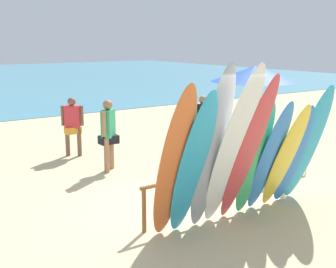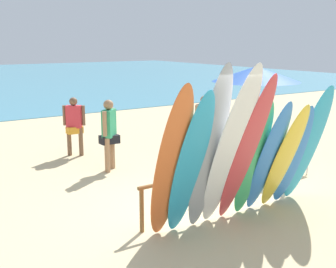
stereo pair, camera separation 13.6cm
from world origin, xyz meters
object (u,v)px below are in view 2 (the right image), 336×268
at_px(surfboard_orange_0, 171,165).
at_px(beach_umbrella, 256,74).
at_px(surfboard_yellow_7, 285,157).
at_px(beachgoer_near_rack, 109,130).
at_px(surfboard_blue_8, 293,156).
at_px(beachgoer_by_water, 74,122).
at_px(surfboard_blue_6, 268,158).
at_px(surfboard_grey_2, 209,151).
at_px(surfboard_red_4, 246,151).
at_px(surfboard_rack, 223,178).
at_px(surfboard_green_5, 253,159).
at_px(beachgoer_photographing, 204,121).
at_px(surfboard_white_3, 230,149).
at_px(surfboard_teal_9, 308,145).
at_px(beach_chair_red, 289,154).
at_px(surfboard_teal_1, 190,165).

relative_size(surfboard_orange_0, beach_umbrella, 1.09).
distance_m(surfboard_yellow_7, beachgoer_near_rack, 4.18).
height_order(surfboard_blue_8, beachgoer_by_water, surfboard_blue_8).
bearing_deg(beach_umbrella, surfboard_orange_0, -147.30).
relative_size(surfboard_blue_6, beach_umbrella, 0.93).
bearing_deg(surfboard_yellow_7, surfboard_orange_0, 175.35).
height_order(surfboard_grey_2, surfboard_red_4, surfboard_grey_2).
height_order(surfboard_rack, surfboard_green_5, surfboard_green_5).
xyz_separation_m(surfboard_red_4, beachgoer_photographing, (2.22, 3.90, -0.35)).
bearing_deg(surfboard_white_3, beach_umbrella, 41.24).
relative_size(surfboard_red_4, surfboard_blue_6, 1.24).
distance_m(surfboard_blue_8, beachgoer_near_rack, 4.22).
relative_size(surfboard_blue_8, surfboard_teal_9, 0.85).
distance_m(surfboard_green_5, surfboard_teal_9, 1.29).
bearing_deg(surfboard_white_3, surfboard_yellow_7, 5.46).
bearing_deg(beachgoer_near_rack, beach_chair_red, 100.97).
xyz_separation_m(surfboard_teal_9, beachgoer_photographing, (0.59, 3.77, -0.21)).
bearing_deg(surfboard_white_3, surfboard_grey_2, 160.78).
relative_size(surfboard_blue_8, beach_umbrella, 0.86).
xyz_separation_m(surfboard_blue_8, surfboard_teal_9, (0.33, -0.04, 0.17)).
bearing_deg(beachgoer_by_water, surfboard_yellow_7, 140.49).
xyz_separation_m(surfboard_rack, surfboard_yellow_7, (0.86, -0.61, 0.38)).
height_order(surfboard_teal_1, beachgoer_near_rack, surfboard_teal_1).
bearing_deg(surfboard_green_5, beach_umbrella, 41.85).
bearing_deg(surfboard_orange_0, surfboard_rack, 22.70).
xyz_separation_m(surfboard_blue_8, beachgoer_near_rack, (-1.73, 3.85, -0.00)).
bearing_deg(surfboard_teal_9, surfboard_grey_2, -176.25).
xyz_separation_m(surfboard_green_5, surfboard_blue_6, (0.30, -0.05, -0.01)).
distance_m(surfboard_rack, beachgoer_by_water, 5.08).
height_order(surfboard_blue_6, surfboard_teal_9, surfboard_teal_9).
height_order(surfboard_blue_6, beach_chair_red, surfboard_blue_6).
xyz_separation_m(beachgoer_photographing, beach_chair_red, (0.71, -2.24, -0.48)).
distance_m(beachgoer_near_rack, beach_chair_red, 4.14).
height_order(surfboard_red_4, beachgoer_near_rack, surfboard_red_4).
height_order(beachgoer_by_water, beach_chair_red, beachgoer_by_water).
xyz_separation_m(surfboard_yellow_7, surfboard_blue_8, (0.28, 0.06, -0.03)).
distance_m(surfboard_blue_6, beachgoer_photographing, 4.08).
distance_m(beachgoer_photographing, beachgoer_by_water, 3.37).
bearing_deg(surfboard_blue_6, surfboard_blue_8, 1.62).
relative_size(surfboard_white_3, surfboard_teal_9, 1.21).
relative_size(surfboard_grey_2, surfboard_blue_8, 1.38).
xyz_separation_m(surfboard_red_4, surfboard_teal_9, (1.63, 0.13, -0.14)).
bearing_deg(beach_chair_red, beachgoer_near_rack, 141.84).
bearing_deg(surfboard_teal_1, beach_chair_red, 16.36).
xyz_separation_m(surfboard_teal_1, surfboard_red_4, (0.99, -0.12, 0.10)).
xyz_separation_m(surfboard_blue_6, beachgoer_photographing, (1.57, 3.76, -0.11)).
distance_m(surfboard_rack, beach_umbrella, 4.02).
bearing_deg(surfboard_grey_2, beach_umbrella, 39.65).
xyz_separation_m(surfboard_green_5, beachgoer_near_rack, (-0.78, 3.84, -0.08)).
bearing_deg(surfboard_rack, surfboard_orange_0, -158.69).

